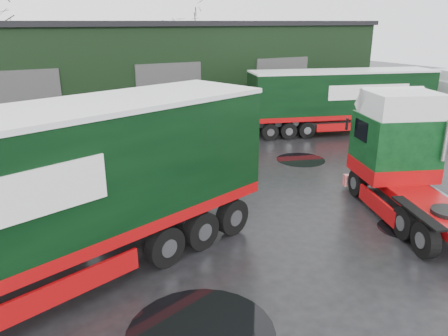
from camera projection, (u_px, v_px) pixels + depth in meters
The scene contains 9 objects.
ground at pixel (279, 232), 13.66m from camera, with size 100.00×100.00×0.00m, color black.
warehouse at pixel (137, 69), 30.21m from camera, with size 32.40×12.40×6.30m.
hero_tractor at pixel (423, 162), 13.88m from camera, with size 2.76×6.51×4.05m, color black, non-canonical shape.
trailer_left at pixel (3, 216), 9.55m from camera, with size 2.94×14.37×4.46m, color silver, non-canonical shape.
lorry_right at pixel (341, 102), 25.40m from camera, with size 2.41×13.93×3.66m, color silver, non-canonical shape.
tree_back_b at pixel (185, 49), 41.96m from camera, with size 4.40×4.40×7.50m, color black, non-canonical shape.
puddle_0 at pixel (201, 333), 9.25m from camera, with size 3.20×3.20×0.01m, color black.
puddle_1 at pixel (301, 160), 20.81m from camera, with size 2.31×2.31×0.01m, color black.
puddle_3 at pixel (402, 228), 13.91m from camera, with size 1.54×1.54×0.01m, color black.
Camera 1 is at (-7.39, -9.98, 6.28)m, focal length 35.00 mm.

